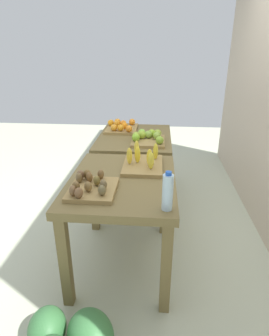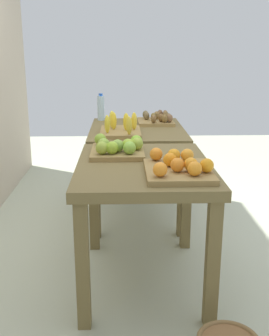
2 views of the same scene
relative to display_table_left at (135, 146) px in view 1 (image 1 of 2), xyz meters
The scene contains 9 objects.
ground_plane 0.88m from the display_table_left, ahead, with size 8.00×8.00×0.00m, color #B3B99E.
display_table_left is the anchor object (origin of this frame).
display_table_right 1.12m from the display_table_left, ahead, with size 1.04×0.80×0.79m.
orange_bin 0.33m from the display_table_left, 141.11° to the right, with size 0.44×0.37×0.11m.
apple_bin 0.31m from the display_table_left, 36.57° to the left, with size 0.40×0.35×0.11m.
banana_crate 0.90m from the display_table_left, ahead, with size 0.44×0.32×0.17m.
kiwi_bin 1.36m from the display_table_left, ahead, with size 0.37×0.32×0.10m.
water_bottle 1.58m from the display_table_left, 12.07° to the left, with size 0.07×0.07×0.25m.
wicker_basket 1.06m from the display_table_left, 156.81° to the right, with size 0.30×0.30×0.18m.
Camera 1 is at (2.49, 0.26, 1.71)m, focal length 30.40 mm.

